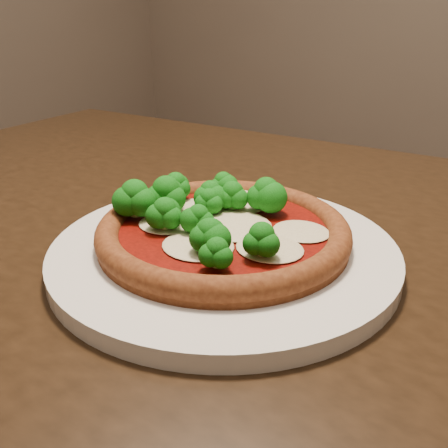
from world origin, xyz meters
The scene contains 3 objects.
dining_table centered at (0.11, -0.01, 0.66)m, with size 1.37×0.98×0.75m.
plate centered at (0.17, -0.09, 0.76)m, with size 0.35×0.35×0.02m, color silver.
pizza centered at (0.16, -0.09, 0.79)m, with size 0.26×0.26×0.06m.
Camera 1 is at (0.45, -0.46, 0.99)m, focal length 40.00 mm.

